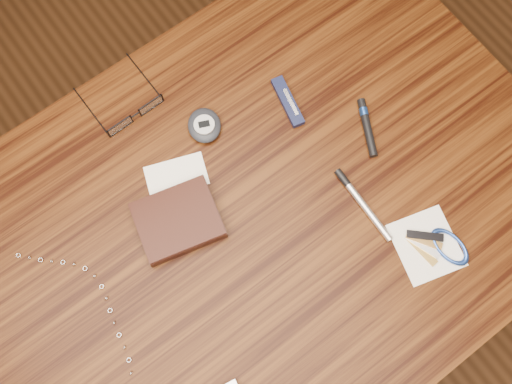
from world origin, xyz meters
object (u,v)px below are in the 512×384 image
notepad_keys (438,246)px  wallet_and_card (178,219)px  pocket_knife (288,102)px  silver_pen (359,199)px  desk (249,236)px  eyeglasses (134,113)px  pedometer (204,125)px

notepad_keys → wallet_and_card: bearing=137.7°
pocket_knife → silver_pen: (-0.01, -0.20, -0.00)m
desk → silver_pen: silver_pen is taller
desk → notepad_keys: notepad_keys is taller
wallet_and_card → eyeglasses: wallet_and_card is taller
desk → eyeglasses: bearing=99.5°
desk → pedometer: pedometer is taller
wallet_and_card → eyeglasses: 0.19m
pedometer → pocket_knife: pedometer is taller
desk → eyeglasses: 0.28m
eyeglasses → notepad_keys: (0.25, -0.45, -0.01)m
pocket_knife → eyeglasses: bearing=148.4°
notepad_keys → desk: bearing=135.8°
wallet_and_card → pocket_knife: wallet_and_card is taller
wallet_and_card → pedometer: (0.12, 0.10, -0.00)m
eyeglasses → notepad_keys: eyeglasses is taller
pedometer → pocket_knife: 0.14m
wallet_and_card → silver_pen: 0.28m
wallet_and_card → silver_pen: (0.24, -0.14, -0.01)m
desk → pedometer: bearing=77.5°
eyeglasses → pocket_knife: bearing=-31.6°
eyeglasses → pedometer: bearing=-47.3°
wallet_and_card → pocket_knife: 0.26m
pedometer → silver_pen: pedometer is taller
eyeglasses → notepad_keys: size_ratio=0.91×
pedometer → notepad_keys: bearing=-65.1°
desk → eyeglasses: size_ratio=8.99×
desk → eyeglasses: (-0.04, 0.25, 0.11)m
wallet_and_card → notepad_keys: (0.29, -0.27, -0.01)m
desk → pedometer: size_ratio=12.96×
eyeglasses → notepad_keys: 0.52m
pedometer → eyeglasses: bearing=132.7°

